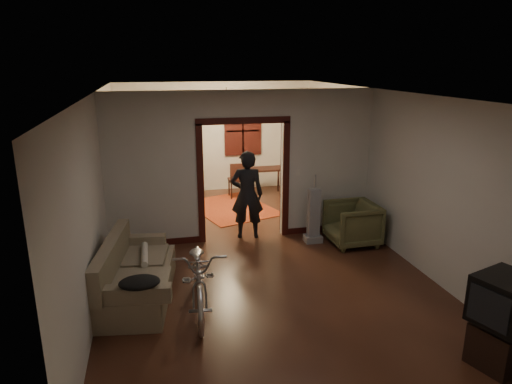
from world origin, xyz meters
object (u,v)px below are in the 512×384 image
object	(u,v)px
bicycle	(200,275)
locker	(169,159)
sofa	(138,269)
armchair	(352,224)
person	(247,195)
desk	(265,181)

from	to	relation	value
bicycle	locker	xyz separation A→B (m)	(-0.11, 5.75, 0.43)
sofa	armchair	bearing A→B (deg)	25.50
sofa	armchair	size ratio (longest dim) A/B	2.19
sofa	locker	bearing A→B (deg)	90.86
person	desk	size ratio (longest dim) A/B	1.86
desk	locker	bearing A→B (deg)	158.38
sofa	person	size ratio (longest dim) A/B	1.13
armchair	person	distance (m)	2.03
bicycle	desk	size ratio (longest dim) A/B	2.08
armchair	locker	size ratio (longest dim) A/B	0.47
person	locker	distance (m)	3.54
bicycle	desk	world-z (taller)	bicycle
sofa	locker	world-z (taller)	locker
sofa	bicycle	distance (m)	0.97
sofa	armchair	xyz separation A→B (m)	(3.82, 1.16, -0.04)
bicycle	desk	xyz separation A→B (m)	(2.25, 5.24, -0.16)
sofa	person	world-z (taller)	person
armchair	desk	bearing A→B (deg)	-168.95
armchair	desk	xyz separation A→B (m)	(-0.75, 3.57, -0.06)
locker	desk	world-z (taller)	locker
bicycle	person	xyz separation A→B (m)	(1.18, 2.46, 0.35)
armchair	person	size ratio (longest dim) A/B	0.52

